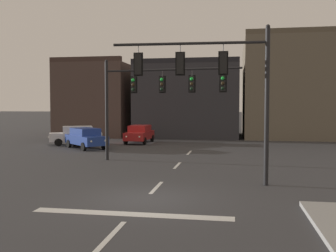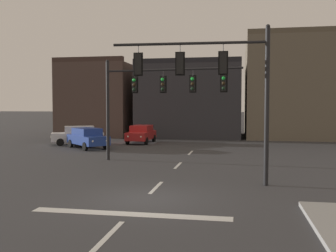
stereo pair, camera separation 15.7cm
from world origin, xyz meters
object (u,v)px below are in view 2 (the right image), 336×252
at_px(signal_mast_far_side, 153,91).
at_px(car_lot_farside, 141,134).
at_px(car_lot_middle, 87,138).
at_px(signal_mast_near_side, 216,78).
at_px(car_lot_nearside, 78,135).

xyz_separation_m(signal_mast_far_side, car_lot_farside, (-3.63, 11.35, -3.44)).
height_order(car_lot_middle, car_lot_farside, same).
relative_size(signal_mast_near_side, car_lot_middle, 1.54).
distance_m(signal_mast_far_side, car_lot_nearside, 12.86).
height_order(signal_mast_far_side, car_lot_farside, signal_mast_far_side).
bearing_deg(signal_mast_near_side, signal_mast_far_side, 123.97).
bearing_deg(car_lot_nearside, signal_mast_far_side, -45.69).
xyz_separation_m(signal_mast_near_side, car_lot_farside, (-7.67, 17.35, -3.74)).
bearing_deg(car_lot_nearside, car_lot_farside, 26.26).
bearing_deg(signal_mast_far_side, signal_mast_near_side, -56.03).
distance_m(signal_mast_far_side, car_lot_middle, 9.85).
relative_size(car_lot_nearside, car_lot_middle, 1.08).
height_order(signal_mast_near_side, car_lot_nearside, signal_mast_near_side).
bearing_deg(signal_mast_far_side, car_lot_farside, 107.72).
xyz_separation_m(car_lot_nearside, car_lot_middle, (1.90, -2.57, 0.00)).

